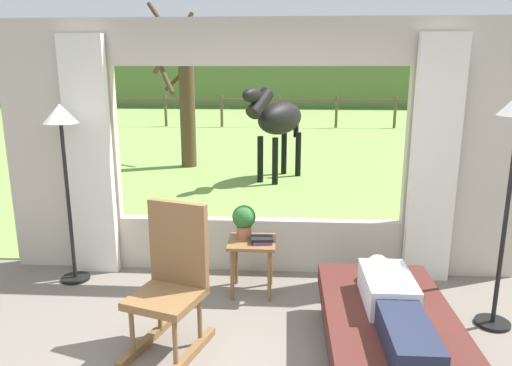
% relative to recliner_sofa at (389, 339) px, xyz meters
% --- Properties ---
extents(back_wall_with_window, '(5.20, 0.12, 2.55)m').
position_rel_recliner_sofa_xyz_m(back_wall_with_window, '(-1.02, 1.65, 1.03)').
color(back_wall_with_window, '#BCB29E').
rests_on(back_wall_with_window, ground_plane).
extents(curtain_panel_left, '(0.44, 0.10, 2.40)m').
position_rel_recliner_sofa_xyz_m(curtain_panel_left, '(-2.71, 1.51, 0.98)').
color(curtain_panel_left, silver).
rests_on(curtain_panel_left, ground_plane).
extents(curtain_panel_right, '(0.44, 0.10, 2.40)m').
position_rel_recliner_sofa_xyz_m(curtain_panel_right, '(0.67, 1.51, 0.98)').
color(curtain_panel_right, silver).
rests_on(curtain_panel_right, ground_plane).
extents(outdoor_pasture_lawn, '(36.00, 21.68, 0.02)m').
position_rel_recliner_sofa_xyz_m(outdoor_pasture_lawn, '(-1.02, 12.55, -0.21)').
color(outdoor_pasture_lawn, '#759E47').
rests_on(outdoor_pasture_lawn, ground_plane).
extents(distant_hill_ridge, '(36.00, 2.00, 2.40)m').
position_rel_recliner_sofa_xyz_m(distant_hill_ridge, '(-1.02, 22.39, 0.98)').
color(distant_hill_ridge, '#536B39').
rests_on(distant_hill_ridge, ground_plane).
extents(recliner_sofa, '(0.91, 1.70, 0.42)m').
position_rel_recliner_sofa_xyz_m(recliner_sofa, '(0.00, 0.00, 0.00)').
color(recliner_sofa, black).
rests_on(recliner_sofa, ground_plane).
extents(reclining_person, '(0.34, 1.43, 0.22)m').
position_rel_recliner_sofa_xyz_m(reclining_person, '(0.00, -0.05, 0.30)').
color(reclining_person, silver).
rests_on(reclining_person, recliner_sofa).
extents(rocking_chair, '(0.65, 0.79, 1.12)m').
position_rel_recliner_sofa_xyz_m(rocking_chair, '(-1.58, 0.18, 0.33)').
color(rocking_chair, brown).
rests_on(rocking_chair, ground_plane).
extents(side_table, '(0.44, 0.44, 0.52)m').
position_rel_recliner_sofa_xyz_m(side_table, '(-1.05, 1.11, 0.21)').
color(side_table, brown).
rests_on(side_table, ground_plane).
extents(potted_plant, '(0.22, 0.22, 0.32)m').
position_rel_recliner_sofa_xyz_m(potted_plant, '(-1.13, 1.17, 0.48)').
color(potted_plant, '#9E6042').
rests_on(potted_plant, side_table).
extents(book_stack, '(0.21, 0.17, 0.05)m').
position_rel_recliner_sofa_xyz_m(book_stack, '(-0.95, 1.05, 0.33)').
color(book_stack, '#59336B').
rests_on(book_stack, side_table).
extents(floor_lamp_left, '(0.32, 0.32, 1.76)m').
position_rel_recliner_sofa_xyz_m(floor_lamp_left, '(-2.85, 1.26, 1.20)').
color(floor_lamp_left, black).
rests_on(floor_lamp_left, ground_plane).
extents(horse, '(1.23, 1.73, 1.73)m').
position_rel_recliner_sofa_xyz_m(horse, '(-0.91, 5.72, 0.94)').
color(horse, black).
rests_on(horse, outdoor_pasture_lawn).
extents(pasture_tree, '(1.34, 1.57, 3.33)m').
position_rel_recliner_sofa_xyz_m(pasture_tree, '(-2.85, 6.88, 1.32)').
color(pasture_tree, '#4C3823').
rests_on(pasture_tree, outdoor_pasture_lawn).
extents(pasture_fence_line, '(16.10, 0.10, 1.10)m').
position_rel_recliner_sofa_xyz_m(pasture_fence_line, '(-1.02, 13.76, 0.53)').
color(pasture_fence_line, brown).
rests_on(pasture_fence_line, outdoor_pasture_lawn).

